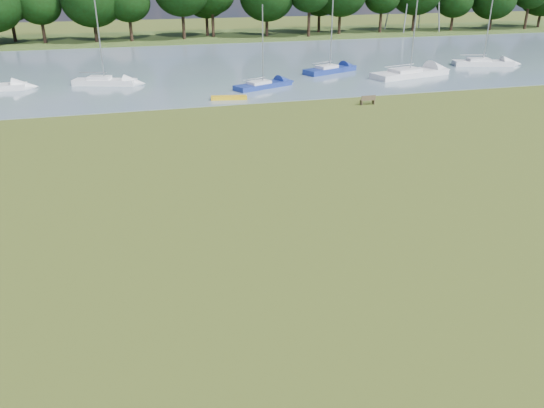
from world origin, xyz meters
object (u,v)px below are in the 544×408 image
object	(u,v)px
sailboat_5	(262,83)
riverbank_bench	(368,100)
kayak	(229,98)
sailboat_0	(482,61)
sailboat_3	(104,80)
sailboat_2	(330,68)
sailboat_6	(409,71)

from	to	relation	value
sailboat_5	riverbank_bench	bearing A→B (deg)	-76.64
kayak	sailboat_0	world-z (taller)	sailboat_0
sailboat_0	sailboat_3	size ratio (longest dim) A/B	1.04
riverbank_bench	kayak	world-z (taller)	riverbank_bench
sailboat_5	sailboat_3	bearing A→B (deg)	135.08
sailboat_3	sailboat_2	bearing A→B (deg)	19.60
sailboat_0	sailboat_2	bearing A→B (deg)	-165.13
sailboat_6	kayak	bearing A→B (deg)	-179.38
kayak	sailboat_0	distance (m)	33.62
riverbank_bench	sailboat_6	size ratio (longest dim) A/B	0.13
sailboat_3	sailboat_5	size ratio (longest dim) A/B	1.11
kayak	sailboat_6	distance (m)	21.21
riverbank_bench	sailboat_2	world-z (taller)	sailboat_2
sailboat_6	sailboat_2	bearing A→B (deg)	134.00
kayak	sailboat_6	xyz separation A→B (m)	(20.47, 5.54, 0.36)
sailboat_3	sailboat_5	xyz separation A→B (m)	(14.50, -5.64, -0.09)
riverbank_bench	sailboat_6	xyz separation A→B (m)	(9.68, 10.41, 0.16)
sailboat_5	sailboat_6	world-z (taller)	sailboat_6
sailboat_2	sailboat_3	xyz separation A→B (m)	(-23.66, -0.28, -0.01)
sailboat_2	sailboat_3	size ratio (longest dim) A/B	1.00
riverbank_bench	sailboat_6	distance (m)	14.22
sailboat_2	sailboat_5	world-z (taller)	sailboat_2
kayak	sailboat_5	world-z (taller)	sailboat_5
sailboat_0	sailboat_6	bearing A→B (deg)	-145.14
riverbank_bench	kayak	xyz separation A→B (m)	(-10.79, 4.87, -0.19)
sailboat_2	sailboat_5	distance (m)	10.91
sailboat_6	sailboat_5	bearing A→B (deg)	170.70
sailboat_3	sailboat_6	distance (m)	31.17
riverbank_bench	sailboat_5	bearing A→B (deg)	127.10
sailboat_3	sailboat_6	size ratio (longest dim) A/B	0.82
kayak	sailboat_0	size ratio (longest dim) A/B	0.36
kayak	sailboat_3	size ratio (longest dim) A/B	0.37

